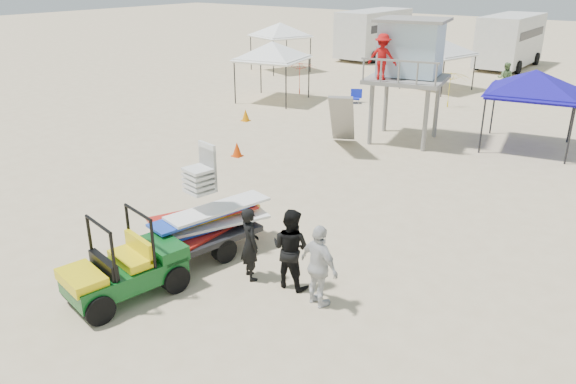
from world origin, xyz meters
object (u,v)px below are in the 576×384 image
Objects in this scene: utility_cart at (122,261)px; lifeguard_tower at (408,53)px; man_left at (250,244)px; surf_trailer at (207,215)px; canopy_blue at (536,74)px.

lifeguard_tower is at bearing 92.03° from utility_cart.
surf_trailer is at bearing 19.19° from man_left.
lifeguard_tower reaches higher than canopy_blue.
man_left is 0.47× the size of canopy_blue.
canopy_blue is (2.02, 12.86, 1.85)m from man_left.
canopy_blue reaches higher than man_left.
canopy_blue is at bearing 74.27° from surf_trailer.
lifeguard_tower is at bearing -157.10° from canopy_blue.
man_left is (1.52, -0.30, -0.12)m from surf_trailer.
utility_cart is 0.56× the size of lifeguard_tower.
surf_trailer reaches higher than utility_cart.
canopy_blue reaches higher than utility_cart.
lifeguard_tower is at bearing -49.55° from man_left.
utility_cart is 15.42m from canopy_blue.
utility_cart is 0.71× the size of canopy_blue.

